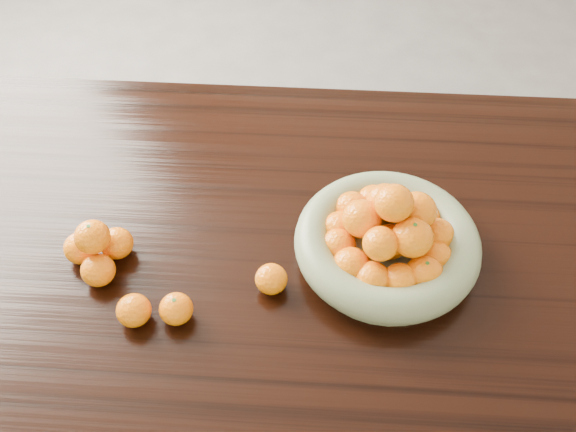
# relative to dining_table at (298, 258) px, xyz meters

# --- Properties ---
(ground) EXTENTS (5.00, 5.00, 0.00)m
(ground) POSITION_rel_dining_table_xyz_m (0.00, 0.00, -0.66)
(ground) COLOR slate
(ground) RESTS_ON ground
(dining_table) EXTENTS (2.00, 1.00, 0.75)m
(dining_table) POSITION_rel_dining_table_xyz_m (0.00, 0.00, 0.00)
(dining_table) COLOR black
(dining_table) RESTS_ON ground
(fruit_bowl) EXTENTS (0.38, 0.38, 0.20)m
(fruit_bowl) POSITION_rel_dining_table_xyz_m (0.18, -0.05, 0.14)
(fruit_bowl) COLOR gray
(fruit_bowl) RESTS_ON dining_table
(orange_pyramid) EXTENTS (0.14, 0.14, 0.12)m
(orange_pyramid) POSITION_rel_dining_table_xyz_m (-0.40, -0.10, 0.14)
(orange_pyramid) COLOR orange
(orange_pyramid) RESTS_ON dining_table
(loose_orange_0) EXTENTS (0.07, 0.07, 0.06)m
(loose_orange_0) POSITION_rel_dining_table_xyz_m (-0.22, -0.22, 0.12)
(loose_orange_0) COLOR orange
(loose_orange_0) RESTS_ON dining_table
(loose_orange_1) EXTENTS (0.07, 0.07, 0.06)m
(loose_orange_1) POSITION_rel_dining_table_xyz_m (-0.30, -0.23, 0.12)
(loose_orange_1) COLOR orange
(loose_orange_1) RESTS_ON dining_table
(loose_orange_2) EXTENTS (0.06, 0.06, 0.06)m
(loose_orange_2) POSITION_rel_dining_table_xyz_m (-0.05, -0.14, 0.12)
(loose_orange_2) COLOR orange
(loose_orange_2) RESTS_ON dining_table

